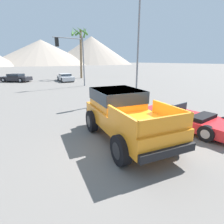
{
  "coord_description": "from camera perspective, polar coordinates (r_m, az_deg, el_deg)",
  "views": [
    {
      "loc": [
        -4.08,
        -4.5,
        3.12
      ],
      "look_at": [
        0.29,
        1.37,
        0.94
      ],
      "focal_mm": 28.0,
      "sensor_mm": 36.0,
      "label": 1
    }
  ],
  "objects": [
    {
      "name": "distant_mountain_range",
      "position": [
        129.44,
        -24.18,
        17.98
      ],
      "size": [
        160.65,
        67.58,
        21.74
      ],
      "color": "gray",
      "rests_on": "ground_plane"
    },
    {
      "name": "traffic_light_main",
      "position": [
        21.75,
        -12.78,
        18.52
      ],
      "size": [
        3.62,
        0.38,
        5.72
      ],
      "rotation": [
        0.0,
        0.0,
        3.14
      ],
      "color": "slate",
      "rests_on": "ground_plane"
    },
    {
      "name": "parked_car_silver",
      "position": [
        28.24,
        -15.0,
        10.89
      ],
      "size": [
        2.41,
        4.56,
        1.11
      ],
      "rotation": [
        0.0,
        0.0,
        2.98
      ],
      "color": "#B7BABF",
      "rests_on": "ground_plane"
    },
    {
      "name": "orange_pickup_truck",
      "position": [
        7.12,
        3.74,
        0.11
      ],
      "size": [
        3.11,
        5.23,
        1.93
      ],
      "rotation": [
        0.0,
        0.0,
        -0.22
      ],
      "color": "orange",
      "rests_on": "ground_plane"
    },
    {
      "name": "ground_plane",
      "position": [
        6.83,
        5.04,
        -10.68
      ],
      "size": [
        320.0,
        320.0,
        0.0
      ],
      "primitive_type": "plane",
      "color": "slate"
    },
    {
      "name": "palm_tree_tall",
      "position": [
        32.43,
        -10.39,
        22.11
      ],
      "size": [
        3.23,
        3.19,
        8.44
      ],
      "color": "brown",
      "rests_on": "ground_plane"
    },
    {
      "name": "red_convertible_car",
      "position": [
        9.13,
        23.14,
        -2.06
      ],
      "size": [
        1.99,
        4.43,
        1.02
      ],
      "rotation": [
        0.0,
        0.0,
        0.02
      ],
      "color": "red",
      "rests_on": "ground_plane"
    },
    {
      "name": "street_lamp_post",
      "position": [
        14.84,
        8.62,
        23.18
      ],
      "size": [
        0.9,
        0.24,
        8.16
      ],
      "color": "slate",
      "rests_on": "ground_plane"
    },
    {
      "name": "parked_car_dark",
      "position": [
        30.05,
        -28.94,
        9.78
      ],
      "size": [
        4.3,
        4.37,
        1.17
      ],
      "rotation": [
        0.0,
        0.0,
        0.77
      ],
      "color": "#232328",
      "rests_on": "ground_plane"
    }
  ]
}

